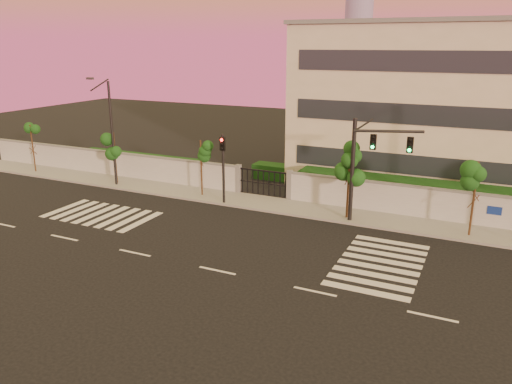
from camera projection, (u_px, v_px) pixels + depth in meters
ground at (217, 271)px, 24.28m from camera, size 120.00×120.00×0.00m
sidewalk at (295, 208)px, 33.35m from camera, size 60.00×3.00×0.15m
perimeter_wall at (304, 188)px, 34.33m from camera, size 60.00×0.36×2.20m
hedge_row at (331, 184)px, 36.34m from camera, size 41.00×4.25×1.80m
institutional_building at (462, 105)px, 37.88m from camera, size 24.40×12.40×12.25m
road_markings at (226, 239)px, 28.18m from camera, size 57.00×7.62×0.02m
street_tree_a at (32, 138)px, 41.79m from camera, size 1.34×1.07×4.14m
street_tree_b at (115, 146)px, 38.30m from camera, size 1.44×1.14×4.12m
street_tree_c at (201, 155)px, 35.14m from camera, size 1.38×1.10×4.14m
street_tree_d at (350, 164)px, 30.35m from camera, size 1.63×1.30×4.84m
street_tree_e at (476, 182)px, 27.55m from camera, size 1.55×1.23×4.43m
traffic_signal_main at (366, 159)px, 29.39m from camera, size 3.98×1.49×6.44m
traffic_signal_secondary at (223, 160)px, 33.41m from camera, size 0.38×0.36×4.88m
streetlight_west at (110, 129)px, 37.27m from camera, size 0.50×2.01×8.35m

